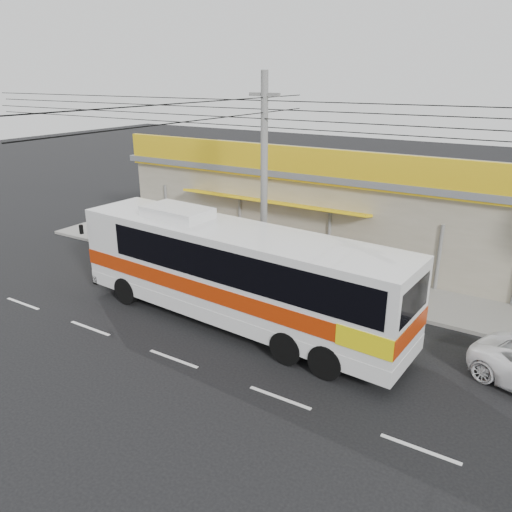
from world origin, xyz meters
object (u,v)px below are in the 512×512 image
(coach_bus, at_px, (239,270))
(motorbike_red, at_px, (226,246))
(motorbike_dark, at_px, (150,227))
(utility_pole, at_px, (264,113))

(coach_bus, relative_size, motorbike_red, 7.16)
(motorbike_red, distance_m, motorbike_dark, 5.59)
(coach_bus, height_order, utility_pole, utility_pole)
(utility_pole, bearing_deg, motorbike_dark, 164.61)
(motorbike_red, bearing_deg, utility_pole, -149.83)
(motorbike_red, distance_m, utility_pole, 7.86)
(coach_bus, bearing_deg, motorbike_dark, 153.34)
(motorbike_red, bearing_deg, coach_bus, -169.93)
(coach_bus, bearing_deg, motorbike_red, 133.05)
(motorbike_red, relative_size, utility_pole, 0.05)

